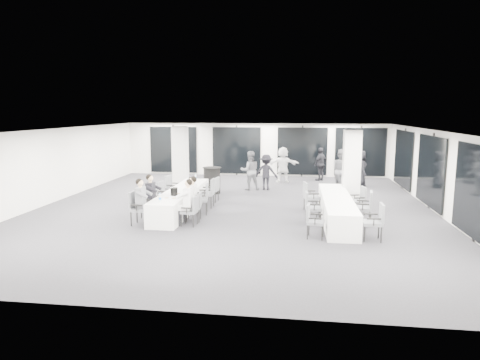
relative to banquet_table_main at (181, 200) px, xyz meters
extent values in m
cube|color=#27262C|center=(1.75, 0.57, -0.39)|extent=(14.00, 16.00, 0.02)
cube|color=white|center=(1.75, 0.57, 2.43)|extent=(14.00, 16.00, 0.02)
cube|color=silver|center=(-5.26, 0.57, 1.02)|extent=(0.02, 16.00, 2.80)
cube|color=silver|center=(8.76, 0.57, 1.02)|extent=(0.02, 16.00, 2.80)
cube|color=silver|center=(1.75, 8.58, 1.02)|extent=(14.00, 0.02, 2.80)
cube|color=silver|center=(1.75, -7.44, 1.02)|extent=(14.00, 0.02, 2.80)
cube|color=black|center=(1.75, 8.51, 0.98)|extent=(13.60, 0.06, 2.50)
cube|color=black|center=(8.69, 1.57, 0.98)|extent=(0.06, 14.00, 2.50)
cube|color=silver|center=(-1.05, 3.77, 1.02)|extent=(0.60, 0.60, 2.80)
cube|color=silver|center=(5.95, 1.57, 1.02)|extent=(0.60, 0.60, 2.80)
cube|color=silver|center=(0.00, 0.00, 0.00)|extent=(0.90, 5.00, 0.75)
cube|color=silver|center=(5.27, -0.56, 0.00)|extent=(0.90, 5.00, 0.75)
cylinder|color=black|center=(0.43, 3.32, 0.17)|extent=(0.70, 0.70, 1.10)
cylinder|color=black|center=(0.43, 3.32, 0.72)|extent=(0.80, 0.80, 0.02)
cube|color=#585B61|center=(-0.75, -1.97, 0.11)|extent=(0.52, 0.54, 0.09)
cube|color=#585B61|center=(-0.99, -1.96, 0.41)|extent=(0.09, 0.50, 0.50)
cylinder|color=black|center=(-0.96, -1.74, -0.15)|extent=(0.04, 0.04, 0.45)
cylinder|color=black|center=(-0.98, -2.18, -0.15)|extent=(0.04, 0.04, 0.45)
cylinder|color=black|center=(-0.52, -1.76, -0.15)|extent=(0.04, 0.04, 0.45)
cylinder|color=black|center=(-0.54, -2.20, -0.15)|extent=(0.04, 0.04, 0.45)
cube|color=black|center=(-0.74, -1.70, 0.30)|extent=(0.37, 0.06, 0.04)
cube|color=black|center=(-0.76, -2.24, 0.30)|extent=(0.37, 0.06, 0.04)
cube|color=#585B61|center=(-0.75, -1.06, 0.11)|extent=(0.60, 0.62, 0.09)
cube|color=#585B61|center=(-0.98, -1.00, 0.40)|extent=(0.18, 0.49, 0.49)
cylinder|color=black|center=(-0.91, -0.80, -0.16)|extent=(0.04, 0.04, 0.44)
cylinder|color=black|center=(-1.01, -1.22, -0.16)|extent=(0.04, 0.04, 0.44)
cylinder|color=black|center=(-0.49, -0.90, -0.16)|extent=(0.04, 0.04, 0.44)
cylinder|color=black|center=(-0.59, -1.32, -0.16)|extent=(0.04, 0.04, 0.44)
cube|color=black|center=(-0.69, -0.80, 0.29)|extent=(0.36, 0.13, 0.04)
cube|color=black|center=(-0.81, -1.32, 0.29)|extent=(0.36, 0.13, 0.04)
cube|color=#585B61|center=(-0.75, -0.19, 0.06)|extent=(0.50, 0.52, 0.08)
cube|color=#585B61|center=(-0.96, -0.16, 0.32)|extent=(0.12, 0.45, 0.44)
cylinder|color=black|center=(-0.91, 0.03, -0.18)|extent=(0.03, 0.03, 0.39)
cylinder|color=black|center=(-0.97, -0.35, -0.18)|extent=(0.03, 0.03, 0.39)
cylinder|color=black|center=(-0.53, -0.02, -0.18)|extent=(0.03, 0.03, 0.39)
cylinder|color=black|center=(-0.59, -0.41, -0.18)|extent=(0.03, 0.03, 0.39)
cube|color=black|center=(-0.72, 0.05, 0.22)|extent=(0.33, 0.08, 0.04)
cube|color=black|center=(-0.78, -0.43, 0.22)|extent=(0.33, 0.08, 0.04)
cube|color=#585B61|center=(-0.75, 0.60, 0.06)|extent=(0.55, 0.56, 0.08)
cube|color=#585B61|center=(-0.95, 0.66, 0.32)|extent=(0.17, 0.44, 0.44)
cylinder|color=black|center=(-0.89, 0.84, -0.18)|extent=(0.03, 0.03, 0.39)
cylinder|color=black|center=(-0.98, 0.47, -0.18)|extent=(0.03, 0.03, 0.39)
cylinder|color=black|center=(-0.52, 0.74, -0.18)|extent=(0.03, 0.03, 0.39)
cylinder|color=black|center=(-0.61, 0.37, -0.18)|extent=(0.03, 0.03, 0.39)
cube|color=black|center=(-0.69, 0.84, 0.22)|extent=(0.33, 0.12, 0.04)
cube|color=black|center=(-0.81, 0.37, 0.22)|extent=(0.33, 0.12, 0.04)
cube|color=#585B61|center=(-0.75, 1.66, 0.09)|extent=(0.55, 0.57, 0.08)
cube|color=#585B61|center=(-0.97, 1.69, 0.37)|extent=(0.14, 0.48, 0.48)
cylinder|color=black|center=(-0.92, 1.89, -0.16)|extent=(0.04, 0.04, 0.42)
cylinder|color=black|center=(-0.99, 1.49, -0.16)|extent=(0.04, 0.04, 0.42)
cylinder|color=black|center=(-0.51, 1.83, -0.16)|extent=(0.04, 0.04, 0.42)
cylinder|color=black|center=(-0.58, 1.42, -0.16)|extent=(0.04, 0.04, 0.42)
cube|color=black|center=(-0.71, 1.91, 0.27)|extent=(0.35, 0.10, 0.04)
cube|color=black|center=(-0.79, 1.40, 0.27)|extent=(0.35, 0.10, 0.04)
cube|color=#585B61|center=(0.75, -1.85, 0.06)|extent=(0.48, 0.50, 0.08)
cube|color=#585B61|center=(0.96, -1.87, 0.32)|extent=(0.09, 0.45, 0.44)
cylinder|color=black|center=(0.93, -2.06, -0.18)|extent=(0.03, 0.03, 0.39)
cylinder|color=black|center=(0.96, -1.68, -0.18)|extent=(0.03, 0.03, 0.39)
cylinder|color=black|center=(0.54, -2.03, -0.18)|extent=(0.03, 0.03, 0.39)
cylinder|color=black|center=(0.57, -1.64, -0.18)|extent=(0.03, 0.03, 0.39)
cube|color=black|center=(0.73, -2.09, 0.22)|extent=(0.33, 0.06, 0.04)
cube|color=black|center=(0.77, -1.61, 0.22)|extent=(0.33, 0.06, 0.04)
cube|color=#585B61|center=(0.75, -1.29, 0.06)|extent=(0.49, 0.51, 0.08)
cube|color=#585B61|center=(0.96, -1.27, 0.33)|extent=(0.11, 0.45, 0.45)
cylinder|color=black|center=(0.96, -1.46, -0.18)|extent=(0.04, 0.04, 0.40)
cylinder|color=black|center=(0.92, -1.07, -0.18)|extent=(0.04, 0.04, 0.40)
cylinder|color=black|center=(0.58, -1.50, -0.18)|extent=(0.04, 0.04, 0.40)
cylinder|color=black|center=(0.54, -1.11, -0.18)|extent=(0.04, 0.04, 0.40)
cube|color=black|center=(0.78, -1.53, 0.23)|extent=(0.33, 0.07, 0.04)
cube|color=black|center=(0.72, -1.05, 0.23)|extent=(0.33, 0.07, 0.04)
cube|color=#585B61|center=(0.75, -0.35, 0.11)|extent=(0.58, 0.59, 0.09)
cube|color=#585B61|center=(0.99, -0.31, 0.41)|extent=(0.14, 0.50, 0.50)
cylinder|color=black|center=(1.00, -0.53, -0.15)|extent=(0.04, 0.04, 0.45)
cylinder|color=black|center=(0.93, -0.10, -0.15)|extent=(0.04, 0.04, 0.45)
cylinder|color=black|center=(0.57, -0.60, -0.15)|extent=(0.04, 0.04, 0.45)
cylinder|color=black|center=(0.50, -0.17, -0.15)|extent=(0.04, 0.04, 0.45)
cube|color=black|center=(0.79, -0.62, 0.30)|extent=(0.37, 0.10, 0.04)
cube|color=black|center=(0.71, -0.08, 0.30)|extent=(0.37, 0.10, 0.04)
cube|color=#585B61|center=(0.75, 0.67, 0.12)|extent=(0.51, 0.53, 0.09)
cube|color=#585B61|center=(0.99, 0.67, 0.42)|extent=(0.07, 0.51, 0.50)
cylinder|color=black|center=(0.97, 0.45, -0.15)|extent=(0.04, 0.04, 0.45)
cylinder|color=black|center=(0.97, 0.89, -0.15)|extent=(0.04, 0.04, 0.45)
cylinder|color=black|center=(0.53, 0.45, -0.15)|extent=(0.04, 0.04, 0.45)
cylinder|color=black|center=(0.53, 0.89, -0.15)|extent=(0.04, 0.04, 0.45)
cube|color=black|center=(0.75, 0.39, 0.31)|extent=(0.37, 0.05, 0.04)
cube|color=black|center=(0.75, 0.94, 0.31)|extent=(0.37, 0.05, 0.04)
cube|color=#585B61|center=(0.75, 1.69, 0.08)|extent=(0.51, 0.53, 0.08)
cube|color=#585B61|center=(0.97, 1.66, 0.35)|extent=(0.11, 0.46, 0.46)
cylinder|color=black|center=(0.93, 1.46, -0.17)|extent=(0.04, 0.04, 0.41)
cylinder|color=black|center=(0.97, 1.86, -0.17)|extent=(0.04, 0.04, 0.41)
cylinder|color=black|center=(0.53, 1.51, -0.17)|extent=(0.04, 0.04, 0.41)
cylinder|color=black|center=(0.57, 1.91, -0.17)|extent=(0.04, 0.04, 0.41)
cube|color=black|center=(0.72, 1.44, 0.25)|extent=(0.34, 0.08, 0.04)
cube|color=black|center=(0.78, 1.93, 0.25)|extent=(0.34, 0.08, 0.04)
cube|color=#585B61|center=(4.52, -2.66, 0.07)|extent=(0.51, 0.53, 0.08)
cube|color=#585B61|center=(4.31, -2.63, 0.33)|extent=(0.12, 0.46, 0.45)
cylinder|color=black|center=(4.35, -2.44, -0.17)|extent=(0.04, 0.04, 0.40)
cylinder|color=black|center=(4.30, -2.83, -0.17)|extent=(0.04, 0.04, 0.40)
cylinder|color=black|center=(4.74, -2.49, -0.17)|extent=(0.04, 0.04, 0.40)
cylinder|color=black|center=(4.69, -2.88, -0.17)|extent=(0.04, 0.04, 0.40)
cube|color=black|center=(4.55, -2.42, 0.24)|extent=(0.34, 0.08, 0.04)
cube|color=black|center=(4.49, -2.91, 0.24)|extent=(0.34, 0.08, 0.04)
cube|color=#585B61|center=(4.52, -1.07, 0.09)|extent=(0.50, 0.52, 0.08)
cube|color=#585B61|center=(4.29, -1.08, 0.37)|extent=(0.08, 0.48, 0.48)
cylinder|color=black|center=(4.31, -0.87, -0.16)|extent=(0.04, 0.04, 0.43)
cylinder|color=black|center=(4.32, -1.29, -0.16)|extent=(0.04, 0.04, 0.43)
cylinder|color=black|center=(4.72, -0.85, -0.16)|extent=(0.04, 0.04, 0.43)
cylinder|color=black|center=(4.74, -1.27, -0.16)|extent=(0.04, 0.04, 0.43)
cube|color=black|center=(4.51, -0.81, 0.27)|extent=(0.36, 0.05, 0.04)
cube|color=black|center=(4.53, -1.33, 0.27)|extent=(0.36, 0.05, 0.04)
cube|color=#585B61|center=(4.52, 0.54, 0.11)|extent=(0.59, 0.61, 0.09)
cube|color=#585B61|center=(4.29, 0.49, 0.40)|extent=(0.16, 0.50, 0.50)
cylinder|color=black|center=(4.27, 0.71, -0.15)|extent=(0.04, 0.04, 0.44)
cylinder|color=black|center=(4.35, 0.29, -0.15)|extent=(0.04, 0.04, 0.44)
cylinder|color=black|center=(4.69, 0.80, -0.15)|extent=(0.04, 0.04, 0.44)
cylinder|color=black|center=(4.78, 0.37, -0.15)|extent=(0.04, 0.04, 0.44)
cube|color=black|center=(4.47, 0.81, 0.30)|extent=(0.37, 0.12, 0.04)
cube|color=black|center=(4.57, 0.28, 0.30)|extent=(0.37, 0.12, 0.04)
cube|color=#585B61|center=(6.02, -2.68, 0.11)|extent=(0.51, 0.53, 0.09)
cube|color=#585B61|center=(6.26, -2.69, 0.40)|extent=(0.08, 0.50, 0.49)
cylinder|color=black|center=(6.23, -2.90, -0.15)|extent=(0.04, 0.04, 0.44)
cylinder|color=black|center=(6.24, -2.47, -0.15)|extent=(0.04, 0.04, 0.44)
cylinder|color=black|center=(5.80, -2.89, -0.15)|extent=(0.04, 0.04, 0.44)
cylinder|color=black|center=(5.81, -2.46, -0.15)|extent=(0.04, 0.04, 0.44)
cube|color=black|center=(6.01, -2.95, 0.29)|extent=(0.37, 0.05, 0.04)
cube|color=black|center=(6.03, -2.41, 0.29)|extent=(0.37, 0.05, 0.04)
cube|color=#585B61|center=(6.02, -0.94, 0.11)|extent=(0.57, 0.59, 0.09)
cube|color=#585B61|center=(6.26, -0.98, 0.41)|extent=(0.14, 0.50, 0.50)
cylinder|color=black|center=(6.21, -1.19, -0.15)|extent=(0.04, 0.04, 0.45)
cylinder|color=black|center=(6.27, -0.76, -0.15)|extent=(0.04, 0.04, 0.45)
cylinder|color=black|center=(5.77, -1.13, -0.15)|extent=(0.04, 0.04, 0.45)
cylinder|color=black|center=(5.84, -0.70, -0.15)|extent=(0.04, 0.04, 0.45)
cube|color=black|center=(5.98, -1.21, 0.30)|extent=(0.37, 0.10, 0.04)
cube|color=black|center=(6.06, -0.67, 0.30)|extent=(0.37, 0.10, 0.04)
cube|color=#585B61|center=(6.02, 0.32, 0.07)|extent=(0.54, 0.55, 0.08)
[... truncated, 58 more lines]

